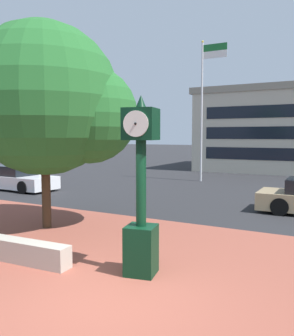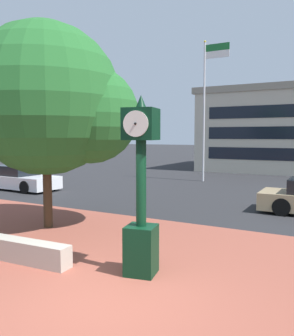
# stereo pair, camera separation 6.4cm
# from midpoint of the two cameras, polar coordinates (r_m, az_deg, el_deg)

# --- Properties ---
(ground_plane) EXTENTS (200.00, 200.00, 0.00)m
(ground_plane) POSITION_cam_midpoint_polar(r_m,az_deg,el_deg) (6.66, -6.71, -20.25)
(ground_plane) COLOR #262628
(plaza_brick_paving) EXTENTS (44.00, 9.85, 0.01)m
(plaza_brick_paving) POSITION_cam_midpoint_polar(r_m,az_deg,el_deg) (7.36, -2.30, -17.63)
(plaza_brick_paving) COLOR brown
(plaza_brick_paving) RESTS_ON ground
(planter_wall) EXTENTS (3.22, 0.59, 0.50)m
(planter_wall) POSITION_cam_midpoint_polar(r_m,az_deg,el_deg) (9.03, -20.60, -11.94)
(planter_wall) COLOR #ADA393
(planter_wall) RESTS_ON ground
(street_clock) EXTENTS (0.75, 0.78, 3.66)m
(street_clock) POSITION_cam_midpoint_polar(r_m,az_deg,el_deg) (7.29, -0.69, -4.29)
(street_clock) COLOR black
(street_clock) RESTS_ON ground
(plaza_tree) EXTENTS (4.96, 4.61, 6.26)m
(plaza_tree) POSITION_cam_midpoint_polar(r_m,az_deg,el_deg) (11.41, -14.29, 10.01)
(plaza_tree) COLOR #42301E
(plaza_tree) RESTS_ON ground
(car_street_mid) EXTENTS (4.61, 1.95, 1.28)m
(car_street_mid) POSITION_cam_midpoint_polar(r_m,az_deg,el_deg) (20.27, -19.68, -1.61)
(car_street_mid) COLOR silver
(car_street_mid) RESTS_ON ground
(flagpole_primary) EXTENTS (1.60, 0.14, 8.64)m
(flagpole_primary) POSITION_cam_midpoint_polar(r_m,az_deg,el_deg) (22.74, 9.53, 10.60)
(flagpole_primary) COLOR silver
(flagpole_primary) RESTS_ON ground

